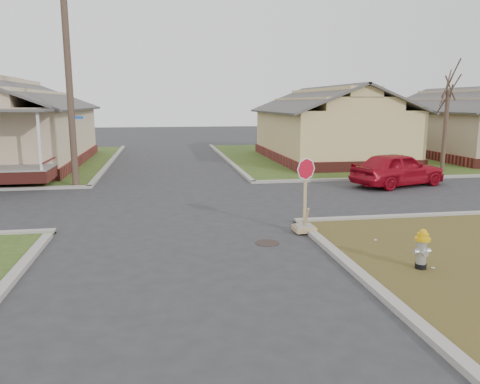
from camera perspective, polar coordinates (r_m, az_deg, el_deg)
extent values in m
plane|color=#2A2A2D|center=(12.56, -7.06, -6.03)|extent=(120.00, 120.00, 0.00)
cylinder|color=black|center=(12.36, 3.35, -6.22)|extent=(0.64, 0.64, 0.01)
cube|color=maroon|center=(30.55, 10.64, 4.42)|extent=(7.20, 11.20, 0.60)
cube|color=tan|center=(30.41, 10.74, 7.42)|extent=(7.00, 11.00, 2.60)
cube|color=maroon|center=(35.24, 26.15, 4.34)|extent=(7.20, 11.20, 0.60)
cube|color=tan|center=(35.13, 26.37, 6.93)|extent=(7.00, 11.00, 2.60)
cylinder|color=#3E2C24|center=(21.26, -20.12, 12.56)|extent=(0.28, 0.28, 9.00)
cylinder|color=#3E2C24|center=(26.54, 23.72, 6.76)|extent=(0.22, 0.22, 4.20)
cylinder|color=black|center=(11.11, 21.16, -8.40)|extent=(0.24, 0.24, 0.11)
cylinder|color=#B0B0B5|center=(11.02, 21.27, -6.87)|extent=(0.21, 0.21, 0.51)
sphere|color=#B0B0B5|center=(10.95, 21.36, -5.59)|extent=(0.21, 0.21, 0.21)
cylinder|color=#D6A10B|center=(10.93, 21.38, -5.37)|extent=(0.33, 0.33, 0.07)
cylinder|color=#D6A10B|center=(10.91, 21.41, -4.98)|extent=(0.24, 0.24, 0.11)
sphere|color=#D6A10B|center=(10.90, 21.43, -4.64)|extent=(0.17, 0.17, 0.17)
cube|color=tan|center=(13.39, 7.83, -4.45)|extent=(0.58, 0.58, 0.14)
cube|color=gray|center=(13.36, 7.84, -4.08)|extent=(0.47, 0.47, 0.04)
cube|color=tan|center=(13.16, 7.94, -0.21)|extent=(0.08, 0.04, 1.97)
cylinder|color=#B00B22|center=(13.01, 8.07, 2.79)|extent=(0.53, 0.23, 0.56)
cylinder|color=silver|center=(13.02, 8.06, 2.80)|extent=(0.59, 0.26, 0.64)
imported|color=maroon|center=(21.71, 18.68, 2.66)|extent=(4.71, 3.00, 1.49)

